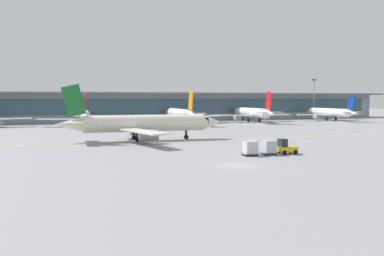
{
  "coord_description": "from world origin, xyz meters",
  "views": [
    {
      "loc": [
        -18.99,
        -40.59,
        7.61
      ],
      "look_at": [
        0.37,
        17.47,
        3.0
      ],
      "focal_mm": 36.96,
      "sensor_mm": 36.0,
      "label": 1
    }
  ],
  "objects": [
    {
      "name": "ground_plane",
      "position": [
        0.0,
        0.0,
        0.0
      ],
      "size": [
        400.0,
        400.0,
        0.0
      ],
      "primitive_type": "plane",
      "color": "gray"
    },
    {
      "name": "taxiway_centreline_stripe",
      "position": [
        -4.47,
        27.48,
        0.0
      ],
      "size": [
        109.97,
        3.28,
        0.01
      ],
      "primitive_type": "cube",
      "rotation": [
        0.0,
        0.0,
        -0.03
      ],
      "color": "yellow",
      "rests_on": "ground_plane"
    },
    {
      "name": "terminal_concourse",
      "position": [
        0.0,
        93.16,
        4.92
      ],
      "size": [
        209.45,
        11.0,
        9.6
      ],
      "color": "#8C939E",
      "rests_on": "ground_plane"
    },
    {
      "name": "gate_airplane_2",
      "position": [
        -12.56,
        70.82,
        2.72
      ],
      "size": [
        25.45,
        27.4,
        9.08
      ],
      "rotation": [
        0.0,
        0.0,
        1.51
      ],
      "color": "silver",
      "rests_on": "ground_plane"
    },
    {
      "name": "gate_airplane_3",
      "position": [
        14.96,
        72.99,
        2.93
      ],
      "size": [
        27.39,
        29.4,
        9.75
      ],
      "rotation": [
        0.0,
        0.0,
        1.55
      ],
      "color": "white",
      "rests_on": "ground_plane"
    },
    {
      "name": "gate_airplane_4",
      "position": [
        40.12,
        74.84,
        2.93
      ],
      "size": [
        27.38,
        29.42,
        9.75
      ],
      "rotation": [
        0.0,
        0.0,
        1.54
      ],
      "color": "white",
      "rests_on": "ground_plane"
    },
    {
      "name": "gate_airplane_5",
      "position": [
        69.1,
        73.69,
        2.73
      ],
      "size": [
        25.53,
        27.36,
        9.09
      ],
      "rotation": [
        0.0,
        0.0,
        1.57
      ],
      "color": "white",
      "rests_on": "ground_plane"
    },
    {
      "name": "taxiing_regional_jet",
      "position": [
        -4.87,
        29.49,
        3.02
      ],
      "size": [
        30.39,
        28.3,
        10.08
      ],
      "rotation": [
        0.0,
        0.0,
        -0.03
      ],
      "color": "silver",
      "rests_on": "ground_plane"
    },
    {
      "name": "baggage_tug",
      "position": [
        10.21,
        6.27,
        0.89
      ],
      "size": [
        2.61,
        1.63,
        2.1
      ],
      "rotation": [
        0.0,
        0.0,
        -0.01
      ],
      "color": "yellow",
      "rests_on": "ground_plane"
    },
    {
      "name": "cargo_dolly_lead",
      "position": [
        7.61,
        6.29,
        1.05
      ],
      "size": [
        2.11,
        1.61,
        1.94
      ],
      "rotation": [
        0.0,
        0.0,
        -0.01
      ],
      "color": "#595B60",
      "rests_on": "ground_plane"
    },
    {
      "name": "cargo_dolly_trailing",
      "position": [
        4.78,
        6.3,
        1.05
      ],
      "size": [
        2.11,
        1.61,
        1.94
      ],
      "rotation": [
        0.0,
        0.0,
        -0.01
      ],
      "color": "#595B60",
      "rests_on": "ground_plane"
    },
    {
      "name": "apron_light_mast_1",
      "position": [
        71.35,
        85.71,
        8.06
      ],
      "size": [
        1.8,
        0.36,
        14.74
      ],
      "color": "gray",
      "rests_on": "ground_plane"
    }
  ]
}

